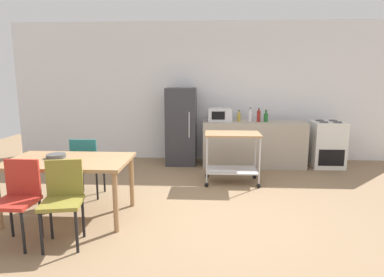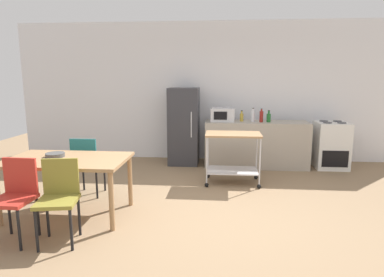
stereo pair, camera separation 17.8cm
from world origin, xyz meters
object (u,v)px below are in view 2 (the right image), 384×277
object	(u,v)px
chair_teal	(87,162)
bottle_sparkling_water	(261,116)
kitchen_cart	(233,150)
microwave	(222,115)
dining_table	(67,164)
chair_olive	(59,195)
bottle_sesame_oil	(242,117)
bottle_wine	(269,117)
bottle_soda	(253,116)
refrigerator	(184,126)
stove_oven	(331,145)
chair_red	(15,194)
fruit_bowl	(55,155)

from	to	relation	value
chair_teal	bottle_sparkling_water	size ratio (longest dim) A/B	3.40
kitchen_cart	microwave	xyz separation A→B (m)	(-0.18, 1.13, 0.46)
dining_table	chair_olive	world-z (taller)	chair_olive
bottle_sesame_oil	bottle_wine	distance (m)	0.52
bottle_soda	bottle_wine	xyz separation A→B (m)	(0.30, -0.04, -0.02)
refrigerator	bottle_soda	distance (m)	1.40
stove_oven	bottle_soda	world-z (taller)	bottle_soda
chair_red	chair_teal	bearing A→B (deg)	81.96
bottle_sparkling_water	fruit_bowl	xyz separation A→B (m)	(-2.88, -2.51, -0.24)
bottle_sesame_oil	fruit_bowl	distance (m)	3.62
bottle_sesame_oil	microwave	bearing A→B (deg)	-175.65
chair_olive	bottle_wine	bearing A→B (deg)	40.76
microwave	bottle_sesame_oil	xyz separation A→B (m)	(0.38, 0.03, -0.05)
dining_table	stove_oven	world-z (taller)	stove_oven
chair_teal	bottle_sparkling_water	xyz separation A→B (m)	(2.74, 1.87, 0.49)
dining_table	chair_red	xyz separation A→B (m)	(-0.26, -0.68, -0.15)
kitchen_cart	chair_olive	bearing A→B (deg)	-131.27
chair_red	bottle_sparkling_water	xyz separation A→B (m)	(2.96, 3.26, 0.49)
bottle_soda	bottle_sesame_oil	bearing A→B (deg)	173.51
chair_olive	bottle_soda	world-z (taller)	bottle_soda
stove_oven	bottle_sparkling_water	distance (m)	1.48
chair_olive	microwave	world-z (taller)	microwave
microwave	bottle_wine	distance (m)	0.89
chair_olive	refrigerator	distance (m)	3.56
microwave	bottle_wine	size ratio (longest dim) A/B	2.00
dining_table	chair_teal	world-z (taller)	chair_teal
kitchen_cart	stove_oven	bearing A→B (deg)	30.80
bottle_wine	fruit_bowl	size ratio (longest dim) A/B	0.97
dining_table	chair_red	size ratio (longest dim) A/B	1.69
kitchen_cart	microwave	world-z (taller)	microwave
dining_table	refrigerator	bearing A→B (deg)	66.94
chair_red	fruit_bowl	xyz separation A→B (m)	(0.08, 0.75, 0.26)
chair_olive	bottle_sparkling_water	xyz separation A→B (m)	(2.48, 3.25, 0.49)
microwave	chair_olive	bearing A→B (deg)	-117.65
chair_teal	microwave	size ratio (longest dim) A/B	1.93
stove_oven	bottle_sparkling_water	xyz separation A→B (m)	(-1.37, -0.09, 0.56)
refrigerator	dining_table	bearing A→B (deg)	-113.06
refrigerator	fruit_bowl	distance (m)	3.00
microwave	bottle_sparkling_water	xyz separation A→B (m)	(0.75, -0.06, -0.02)
dining_table	kitchen_cart	size ratio (longest dim) A/B	1.65
chair_olive	microwave	xyz separation A→B (m)	(1.73, 3.31, 0.51)
chair_olive	bottle_sparkling_water	distance (m)	4.12
chair_red	bottle_sesame_oil	world-z (taller)	bottle_sesame_oil
bottle_wine	fruit_bowl	xyz separation A→B (m)	(-3.03, -2.54, -0.21)
stove_oven	bottle_soda	distance (m)	1.62
microwave	refrigerator	bearing A→B (deg)	172.04
chair_red	bottle_sparkling_water	size ratio (longest dim) A/B	3.40
refrigerator	bottle_soda	xyz separation A→B (m)	(1.38, -0.11, 0.24)
dining_table	bottle_sesame_oil	world-z (taller)	bottle_sesame_oil
chair_olive	microwave	bearing A→B (deg)	51.85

